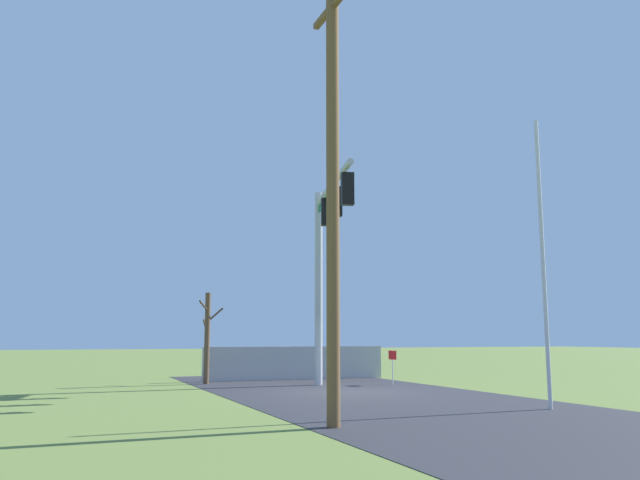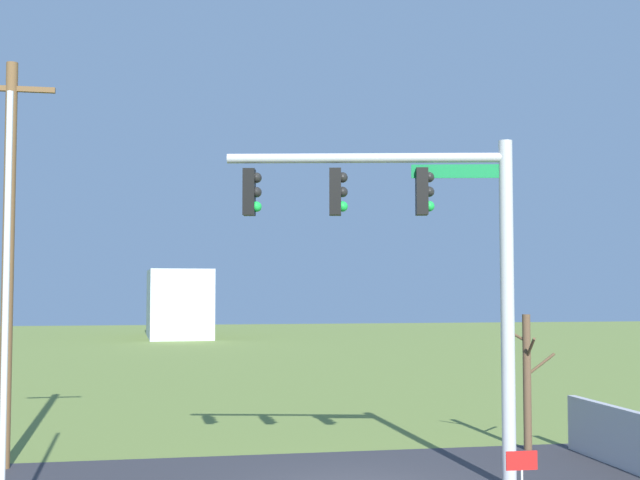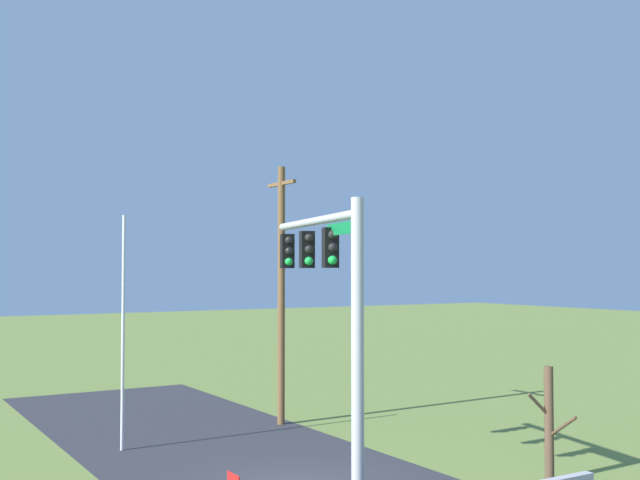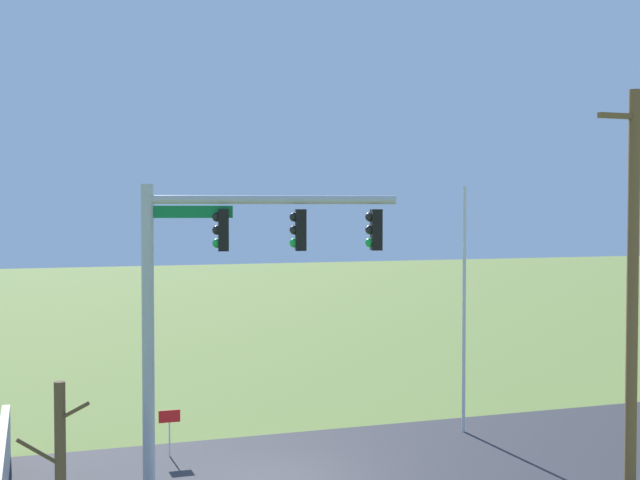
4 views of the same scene
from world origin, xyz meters
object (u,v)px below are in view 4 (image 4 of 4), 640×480
at_px(signal_mast, 220,276).
at_px(flagpole, 464,310).
at_px(open_sign, 169,422).
at_px(bare_tree, 60,470).
at_px(utility_pole, 633,286).

xyz_separation_m(signal_mast, flagpole, (-7.70, -2.62, -1.37)).
bearing_deg(signal_mast, open_sign, -75.52).
height_order(flagpole, open_sign, flagpole).
bearing_deg(bare_tree, utility_pole, 179.61).
height_order(bare_tree, open_sign, bare_tree).
height_order(signal_mast, bare_tree, signal_mast).
xyz_separation_m(utility_pole, bare_tree, (12.34, -0.08, -2.99)).
bearing_deg(utility_pole, open_sign, -33.46).
relative_size(bare_tree, open_sign, 2.74).
xyz_separation_m(utility_pole, open_sign, (9.45, -6.24, -3.82)).
bearing_deg(signal_mast, flagpole, -161.20).
height_order(flagpole, bare_tree, flagpole).
xyz_separation_m(signal_mast, bare_tree, (3.64, 3.28, -3.19)).
relative_size(flagpole, open_sign, 5.82).
relative_size(flagpole, bare_tree, 2.13).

